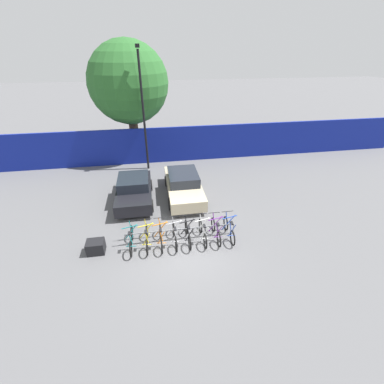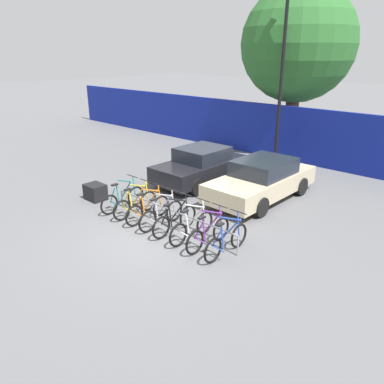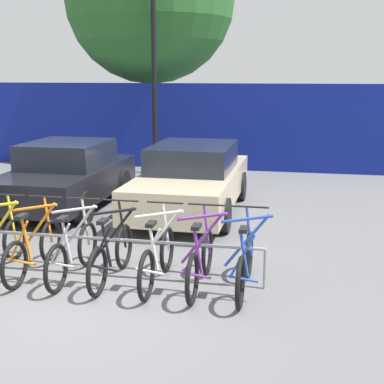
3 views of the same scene
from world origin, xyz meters
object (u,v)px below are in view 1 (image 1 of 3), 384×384
bicycle_orange (161,237)px  bicycle_black (188,234)px  bike_rack (181,230)px  bicycle_purple (216,231)px  car_beige (183,185)px  tree_behind_hoarding (129,84)px  lamp_post (143,107)px  bicycle_teal (131,240)px  bicycle_yellow (147,238)px  bicycle_silver (175,235)px  car_black (134,190)px  bicycle_white (203,232)px  bicycle_blue (229,229)px  cargo_crate (96,247)px

bicycle_orange → bicycle_black: same height
bike_rack → bicycle_purple: 1.53m
car_beige → tree_behind_hoarding: tree_behind_hoarding is taller
bicycle_black → lamp_post: bearing=98.9°
bicycle_teal → bicycle_yellow: 0.64m
bicycle_teal → bicycle_silver: bearing=-3.1°
car_black → lamp_post: size_ratio=0.52×
tree_behind_hoarding → bicycle_orange: bearing=-83.1°
bicycle_silver → bicycle_white: same height
car_black → bicycle_blue: bearing=-41.8°
bicycle_silver → bicycle_black: size_ratio=1.00×
car_black → bicycle_black: bearing=-57.8°
bicycle_black → car_black: size_ratio=0.44×
bicycle_blue → car_beige: size_ratio=0.38×
bicycle_blue → car_beige: (-1.51, 3.89, 0.31)m
bicycle_teal → bicycle_blue: bearing=-3.1°
bicycle_teal → bicycle_orange: bearing=-3.1°
bicycle_silver → bicycle_white: size_ratio=1.00×
bicycle_white → bicycle_orange: bearing=178.7°
car_black → car_beige: 2.69m
bicycle_yellow → bicycle_silver: bearing=-0.9°
bicycle_yellow → cargo_crate: bicycle_yellow is taller
bicycle_orange → cargo_crate: bicycle_orange is taller
bicycle_blue → tree_behind_hoarding: 12.54m
bike_rack → car_black: (-2.08, 3.60, 0.19)m
bike_rack → bicycle_teal: (-2.11, -0.15, -0.12)m
bicycle_black → bicycle_blue: bearing=-2.4°
bicycle_orange → car_beige: (1.48, 3.89, 0.31)m
bicycle_white → lamp_post: size_ratio=0.23×
bicycle_purple → car_beige: (-0.91, 3.89, 0.31)m
bicycle_orange → bicycle_silver: bearing=1.2°
bicycle_white → car_black: size_ratio=0.44×
bicycle_black → bicycle_purple: size_ratio=1.00×
bike_rack → bicycle_orange: (-0.88, -0.15, -0.12)m
bicycle_purple → car_beige: car_beige is taller
bicycle_black → tree_behind_hoarding: bearing=100.5°
bicycle_teal → bicycle_silver: (1.83, 0.00, 0.00)m
bicycle_blue → bicycle_teal: bearing=176.7°
bicycle_white → cargo_crate: bearing=180.0°
bicycle_black → cargo_crate: bicycle_black is taller
bike_rack → bicycle_blue: (2.11, -0.15, -0.12)m
bicycle_orange → bicycle_purple: (2.40, 0.00, 0.00)m
bicycle_white → lamp_post: 9.09m
bicycle_white → tree_behind_hoarding: 12.19m
bicycle_yellow → car_black: car_black is taller
bicycle_silver → bicycle_purple: 1.81m
bicycle_yellow → bicycle_silver: same height
bicycle_white → bicycle_yellow: bearing=178.7°
bike_rack → bicycle_white: bearing=-9.1°
bicycle_teal → bicycle_purple: bearing=-3.1°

